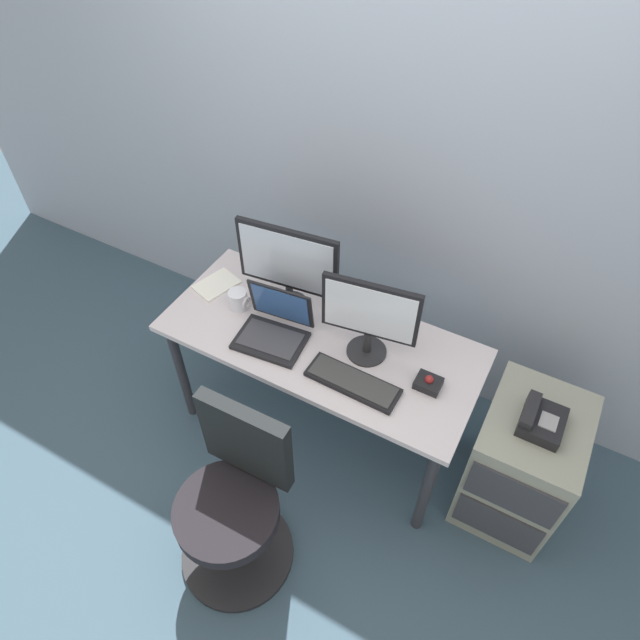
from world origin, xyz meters
name	(u,v)px	position (x,y,z in m)	size (l,w,h in m)	color
ground_plane	(320,426)	(0.00, 0.00, 0.00)	(8.00, 8.00, 0.00)	#384F5E
back_wall	(393,141)	(0.00, 0.67, 1.40)	(6.00, 0.10, 2.80)	#9AA6B8
desk	(320,350)	(0.00, 0.00, 0.65)	(1.48, 0.65, 0.74)	silver
file_cabinet	(520,463)	(1.01, 0.08, 0.34)	(0.42, 0.53, 0.68)	gray
desk_phone	(541,420)	(1.00, 0.06, 0.72)	(0.17, 0.20, 0.09)	black
office_chair	(235,503)	(-0.01, -0.74, 0.41)	(0.52, 0.52, 0.92)	black
monitor_main	(288,264)	(-0.23, 0.11, 1.01)	(0.48, 0.18, 0.46)	#262628
monitor_side	(370,316)	(0.22, 0.03, 0.98)	(0.42, 0.18, 0.41)	#262628
keyboard	(353,382)	(0.25, -0.16, 0.75)	(0.41, 0.15, 0.03)	black
laptop	(274,327)	(-0.19, -0.09, 0.80)	(0.34, 0.29, 0.24)	black
trackball_mouse	(428,383)	(0.53, -0.02, 0.76)	(0.11, 0.09, 0.07)	black
coffee_mug	(239,300)	(-0.44, -0.01, 0.79)	(0.10, 0.09, 0.10)	silver
paper_notepad	(216,285)	(-0.63, 0.06, 0.75)	(0.15, 0.21, 0.01)	white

